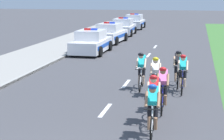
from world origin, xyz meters
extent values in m
cube|color=gray|center=(-6.61, 14.00, 0.06)|extent=(3.80, 60.00, 0.12)
cube|color=#9E9E99|center=(-4.79, 14.00, 0.07)|extent=(0.16, 60.00, 0.13)
cube|color=white|center=(0.00, 5.71, 0.00)|extent=(0.14, 1.60, 0.01)
cube|color=white|center=(0.00, 9.71, 0.00)|extent=(0.14, 1.60, 0.01)
cube|color=white|center=(0.00, 13.71, 0.00)|extent=(0.14, 1.60, 0.01)
cube|color=white|center=(0.00, 17.71, 0.00)|extent=(0.14, 1.60, 0.01)
cube|color=white|center=(0.00, 21.71, 0.00)|extent=(0.14, 1.60, 0.01)
torus|color=black|center=(1.81, 3.07, 0.36)|extent=(0.08, 0.73, 0.72)
cylinder|color=#99999E|center=(1.81, 3.07, 0.36)|extent=(0.06, 0.06, 0.06)
torus|color=black|center=(1.76, 4.07, 0.36)|extent=(0.08, 0.73, 0.72)
cylinder|color=#99999E|center=(1.76, 4.07, 0.36)|extent=(0.06, 0.06, 0.06)
cylinder|color=white|center=(1.79, 3.52, 0.90)|extent=(0.07, 0.55, 0.04)
cylinder|color=white|center=(1.80, 3.34, 0.58)|extent=(0.07, 0.48, 0.63)
cylinder|color=white|center=(1.78, 3.72, 0.60)|extent=(0.04, 0.04, 0.65)
cylinder|color=black|center=(1.81, 3.17, 0.88)|extent=(0.42, 0.05, 0.03)
cube|color=black|center=(1.78, 3.72, 0.94)|extent=(0.11, 0.23, 0.05)
cube|color=#19B2B7|center=(1.78, 3.59, 1.14)|extent=(0.31, 0.56, 0.46)
cube|color=black|center=(1.78, 3.71, 0.98)|extent=(0.29, 0.22, 0.18)
cylinder|color=black|center=(1.87, 3.66, 0.64)|extent=(0.12, 0.23, 0.40)
cylinder|color=#9E7051|center=(1.88, 3.58, 0.37)|extent=(0.10, 0.16, 0.36)
cylinder|color=black|center=(1.69, 3.65, 0.64)|extent=(0.12, 0.17, 0.40)
cylinder|color=#9E7051|center=(1.70, 3.57, 0.37)|extent=(0.10, 0.13, 0.36)
cylinder|color=#9E7051|center=(1.96, 3.39, 1.09)|extent=(0.10, 0.40, 0.35)
cylinder|color=#9E7051|center=(1.64, 3.37, 1.09)|extent=(0.10, 0.40, 0.35)
sphere|color=#9E7051|center=(1.80, 3.29, 1.38)|extent=(0.19, 0.19, 0.19)
ellipsoid|color=blue|center=(1.80, 3.28, 1.45)|extent=(0.25, 0.33, 0.24)
torus|color=black|center=(1.71, 4.24, 0.36)|extent=(0.09, 0.73, 0.72)
cylinder|color=#99999E|center=(1.71, 4.24, 0.36)|extent=(0.06, 0.06, 0.06)
torus|color=black|center=(1.65, 5.24, 0.36)|extent=(0.09, 0.73, 0.72)
cylinder|color=#99999E|center=(1.65, 5.24, 0.36)|extent=(0.06, 0.06, 0.06)
cylinder|color=#B21919|center=(1.69, 4.69, 0.90)|extent=(0.07, 0.55, 0.04)
cylinder|color=#B21919|center=(1.70, 4.52, 0.58)|extent=(0.07, 0.48, 0.63)
cylinder|color=#B21919|center=(1.67, 4.89, 0.60)|extent=(0.04, 0.04, 0.65)
cylinder|color=black|center=(1.71, 4.34, 0.88)|extent=(0.42, 0.05, 0.03)
cube|color=black|center=(1.67, 4.89, 0.94)|extent=(0.11, 0.23, 0.05)
cube|color=red|center=(1.68, 4.77, 1.14)|extent=(0.31, 0.56, 0.45)
cube|color=black|center=(1.67, 4.88, 0.98)|extent=(0.29, 0.22, 0.18)
cylinder|color=black|center=(1.77, 4.84, 0.64)|extent=(0.12, 0.23, 0.40)
cylinder|color=beige|center=(1.77, 4.76, 0.37)|extent=(0.10, 0.16, 0.36)
cylinder|color=black|center=(1.59, 4.83, 0.64)|extent=(0.12, 0.17, 0.40)
cylinder|color=beige|center=(1.59, 4.75, 0.37)|extent=(0.10, 0.13, 0.36)
cylinder|color=beige|center=(1.85, 4.56, 1.09)|extent=(0.10, 0.41, 0.35)
cylinder|color=beige|center=(1.53, 4.54, 1.09)|extent=(0.10, 0.41, 0.35)
sphere|color=beige|center=(1.70, 4.47, 1.38)|extent=(0.19, 0.19, 0.19)
ellipsoid|color=red|center=(1.70, 4.46, 1.45)|extent=(0.25, 0.33, 0.24)
torus|color=black|center=(1.87, 5.52, 0.36)|extent=(0.07, 0.73, 0.72)
cylinder|color=#99999E|center=(1.87, 5.52, 0.36)|extent=(0.06, 0.06, 0.06)
torus|color=black|center=(1.83, 6.52, 0.36)|extent=(0.07, 0.73, 0.72)
cylinder|color=#99999E|center=(1.83, 6.52, 0.36)|extent=(0.06, 0.06, 0.06)
cylinder|color=#1E1E99|center=(1.85, 5.97, 0.90)|extent=(0.06, 0.55, 0.04)
cylinder|color=#1E1E99|center=(1.86, 5.80, 0.58)|extent=(0.06, 0.48, 0.63)
cylinder|color=#1E1E99|center=(1.84, 6.17, 0.60)|extent=(0.04, 0.04, 0.65)
cylinder|color=black|center=(1.87, 5.62, 0.88)|extent=(0.42, 0.04, 0.03)
cube|color=black|center=(1.84, 6.17, 0.94)|extent=(0.11, 0.22, 0.05)
cube|color=pink|center=(1.85, 6.05, 1.14)|extent=(0.30, 0.56, 0.45)
cube|color=black|center=(1.84, 6.16, 0.98)|extent=(0.29, 0.21, 0.18)
cylinder|color=black|center=(1.94, 6.11, 0.64)|extent=(0.12, 0.23, 0.40)
cylinder|color=#9E7051|center=(1.94, 6.03, 0.37)|extent=(0.10, 0.16, 0.36)
cylinder|color=black|center=(1.76, 6.11, 0.64)|extent=(0.12, 0.17, 0.40)
cylinder|color=#9E7051|center=(1.76, 6.03, 0.37)|extent=(0.09, 0.13, 0.36)
cylinder|color=#9E7051|center=(2.02, 5.84, 1.09)|extent=(0.09, 0.40, 0.35)
cylinder|color=#9E7051|center=(1.70, 5.82, 1.09)|extent=(0.09, 0.40, 0.35)
sphere|color=#9E7051|center=(1.86, 5.75, 1.38)|extent=(0.19, 0.19, 0.19)
ellipsoid|color=red|center=(1.86, 5.74, 1.45)|extent=(0.24, 0.32, 0.24)
torus|color=black|center=(1.45, 7.41, 0.36)|extent=(0.09, 0.73, 0.72)
cylinder|color=#99999E|center=(1.45, 7.41, 0.36)|extent=(0.06, 0.06, 0.06)
torus|color=black|center=(1.39, 8.41, 0.36)|extent=(0.09, 0.73, 0.72)
cylinder|color=#99999E|center=(1.39, 8.41, 0.36)|extent=(0.06, 0.06, 0.06)
cylinder|color=white|center=(1.42, 7.86, 0.90)|extent=(0.07, 0.55, 0.04)
cylinder|color=white|center=(1.43, 7.68, 0.58)|extent=(0.07, 0.48, 0.63)
cylinder|color=white|center=(1.41, 8.06, 0.60)|extent=(0.04, 0.04, 0.65)
cylinder|color=black|center=(1.44, 7.51, 0.88)|extent=(0.42, 0.05, 0.03)
cube|color=black|center=(1.41, 8.06, 0.94)|extent=(0.11, 0.23, 0.05)
cube|color=white|center=(1.42, 7.93, 1.14)|extent=(0.31, 0.56, 0.47)
cube|color=black|center=(1.41, 8.05, 0.98)|extent=(0.29, 0.22, 0.18)
cylinder|color=black|center=(1.50, 8.00, 0.64)|extent=(0.12, 0.23, 0.40)
cylinder|color=beige|center=(1.51, 7.92, 0.37)|extent=(0.10, 0.16, 0.36)
cylinder|color=black|center=(1.32, 7.99, 0.64)|extent=(0.12, 0.18, 0.40)
cylinder|color=beige|center=(1.33, 7.91, 0.37)|extent=(0.10, 0.13, 0.36)
cylinder|color=beige|center=(1.59, 7.73, 1.09)|extent=(0.10, 0.41, 0.35)
cylinder|color=beige|center=(1.27, 7.71, 1.09)|extent=(0.10, 0.41, 0.35)
sphere|color=beige|center=(1.44, 7.63, 1.38)|extent=(0.19, 0.19, 0.19)
ellipsoid|color=yellow|center=(1.44, 7.62, 1.45)|extent=(0.25, 0.33, 0.24)
torus|color=black|center=(2.39, 8.23, 0.36)|extent=(0.05, 0.72, 0.72)
cylinder|color=#99999E|center=(2.39, 8.23, 0.36)|extent=(0.06, 0.06, 0.06)
torus|color=black|center=(2.39, 9.23, 0.36)|extent=(0.05, 0.72, 0.72)
cylinder|color=#99999E|center=(2.39, 9.23, 0.36)|extent=(0.06, 0.06, 0.06)
cylinder|color=#1E1E99|center=(2.39, 8.68, 0.90)|extent=(0.04, 0.55, 0.04)
cylinder|color=#1E1E99|center=(2.39, 8.50, 0.58)|extent=(0.04, 0.48, 0.63)
cylinder|color=#1E1E99|center=(2.39, 8.88, 0.60)|extent=(0.04, 0.04, 0.65)
cylinder|color=black|center=(2.39, 8.33, 0.88)|extent=(0.42, 0.03, 0.03)
cube|color=black|center=(2.39, 8.88, 0.94)|extent=(0.10, 0.22, 0.05)
cube|color=#19B2B7|center=(2.39, 8.75, 1.14)|extent=(0.28, 0.54, 0.47)
cube|color=black|center=(2.39, 8.87, 0.98)|extent=(0.28, 0.20, 0.18)
cylinder|color=black|center=(2.48, 8.82, 0.64)|extent=(0.11, 0.22, 0.40)
cylinder|color=beige|center=(2.48, 8.74, 0.37)|extent=(0.09, 0.15, 0.36)
cylinder|color=black|center=(2.30, 8.82, 0.64)|extent=(0.11, 0.17, 0.40)
cylinder|color=beige|center=(2.30, 8.74, 0.37)|extent=(0.09, 0.12, 0.36)
cylinder|color=beige|center=(2.55, 8.54, 1.09)|extent=(0.08, 0.40, 0.35)
cylinder|color=beige|center=(2.23, 8.54, 1.09)|extent=(0.08, 0.40, 0.35)
sphere|color=beige|center=(2.39, 8.45, 1.38)|extent=(0.19, 0.19, 0.19)
ellipsoid|color=red|center=(2.39, 8.44, 1.45)|extent=(0.23, 0.32, 0.24)
torus|color=black|center=(0.77, 8.39, 0.36)|extent=(0.06, 0.72, 0.72)
cylinder|color=#99999E|center=(0.77, 8.39, 0.36)|extent=(0.06, 0.06, 0.06)
torus|color=black|center=(0.74, 9.39, 0.36)|extent=(0.06, 0.72, 0.72)
cylinder|color=#99999E|center=(0.74, 9.39, 0.36)|extent=(0.06, 0.06, 0.06)
cylinder|color=white|center=(0.76, 8.84, 0.90)|extent=(0.05, 0.55, 0.04)
cylinder|color=white|center=(0.76, 8.66, 0.58)|extent=(0.05, 0.48, 0.63)
cylinder|color=white|center=(0.75, 9.04, 0.60)|extent=(0.04, 0.04, 0.65)
cylinder|color=black|center=(0.77, 8.49, 0.88)|extent=(0.42, 0.04, 0.03)
cube|color=black|center=(0.75, 9.04, 0.94)|extent=(0.11, 0.22, 0.05)
cube|color=#19B2B7|center=(0.76, 8.91, 1.14)|extent=(0.30, 0.55, 0.47)
cube|color=black|center=(0.75, 9.03, 0.98)|extent=(0.29, 0.21, 0.18)
cylinder|color=black|center=(0.85, 8.98, 0.64)|extent=(0.12, 0.23, 0.40)
cylinder|color=beige|center=(0.85, 8.90, 0.37)|extent=(0.09, 0.16, 0.36)
cylinder|color=black|center=(0.67, 8.98, 0.64)|extent=(0.11, 0.17, 0.40)
cylinder|color=beige|center=(0.67, 8.90, 0.37)|extent=(0.09, 0.13, 0.36)
cylinder|color=beige|center=(0.92, 8.70, 1.09)|extent=(0.09, 0.40, 0.35)
cylinder|color=beige|center=(0.60, 8.69, 1.09)|extent=(0.09, 0.40, 0.35)
sphere|color=beige|center=(0.77, 8.61, 1.38)|extent=(0.19, 0.19, 0.19)
ellipsoid|color=black|center=(0.77, 8.60, 1.45)|extent=(0.24, 0.32, 0.24)
torus|color=black|center=(2.18, 9.20, 0.36)|extent=(0.09, 0.73, 0.72)
cylinder|color=#99999E|center=(2.18, 9.20, 0.36)|extent=(0.06, 0.06, 0.06)
torus|color=black|center=(2.12, 10.20, 0.36)|extent=(0.09, 0.73, 0.72)
cylinder|color=#99999E|center=(2.12, 10.20, 0.36)|extent=(0.06, 0.06, 0.06)
cylinder|color=silver|center=(2.16, 9.65, 0.90)|extent=(0.07, 0.55, 0.04)
cylinder|color=silver|center=(2.17, 9.47, 0.58)|extent=(0.07, 0.48, 0.63)
cylinder|color=silver|center=(2.14, 9.85, 0.60)|extent=(0.04, 0.04, 0.65)
cylinder|color=black|center=(2.18, 9.30, 0.88)|extent=(0.42, 0.05, 0.03)
cube|color=black|center=(2.14, 9.85, 0.94)|extent=(0.11, 0.23, 0.05)
cube|color=black|center=(2.15, 9.72, 1.14)|extent=(0.31, 0.57, 0.45)
cube|color=black|center=(2.15, 9.84, 0.98)|extent=(0.29, 0.22, 0.18)
cylinder|color=black|center=(2.24, 9.79, 0.64)|extent=(0.12, 0.23, 0.40)
cylinder|color=tan|center=(2.24, 9.71, 0.37)|extent=(0.10, 0.16, 0.36)
cylinder|color=black|center=(2.06, 9.78, 0.64)|extent=(0.12, 0.17, 0.40)
cylinder|color=tan|center=(2.06, 9.70, 0.37)|extent=(0.10, 0.13, 0.36)
cylinder|color=tan|center=(2.33, 9.52, 1.09)|extent=(0.10, 0.41, 0.35)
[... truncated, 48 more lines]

